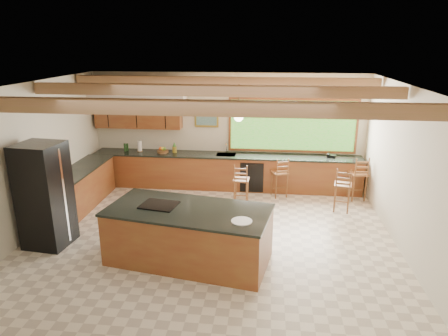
# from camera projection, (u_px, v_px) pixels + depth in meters

# --- Properties ---
(ground) EXTENTS (7.20, 7.20, 0.00)m
(ground) POSITION_uv_depth(u_px,v_px,m) (210.00, 238.00, 7.97)
(ground) COLOR beige
(ground) RESTS_ON ground
(room_shell) EXTENTS (7.27, 6.54, 3.02)m
(room_shell) POSITION_uv_depth(u_px,v_px,m) (206.00, 122.00, 7.94)
(room_shell) COLOR beige
(room_shell) RESTS_ON ground
(counter_run) EXTENTS (7.12, 3.10, 1.22)m
(counter_run) POSITION_uv_depth(u_px,v_px,m) (193.00, 175.00, 10.30)
(counter_run) COLOR brown
(counter_run) RESTS_ON ground
(island) EXTENTS (3.01, 1.79, 1.00)m
(island) POSITION_uv_depth(u_px,v_px,m) (189.00, 234.00, 7.05)
(island) COLOR brown
(island) RESTS_ON ground
(refrigerator) EXTENTS (0.85, 0.83, 2.00)m
(refrigerator) POSITION_uv_depth(u_px,v_px,m) (45.00, 195.00, 7.46)
(refrigerator) COLOR black
(refrigerator) RESTS_ON ground
(bar_stool_a) EXTENTS (0.38, 0.38, 1.03)m
(bar_stool_a) POSITION_uv_depth(u_px,v_px,m) (241.00, 181.00, 9.42)
(bar_stool_a) COLOR brown
(bar_stool_a) RESTS_ON ground
(bar_stool_b) EXTENTS (0.48, 0.48, 1.03)m
(bar_stool_b) POSITION_uv_depth(u_px,v_px,m) (280.00, 174.00, 9.91)
(bar_stool_b) COLOR brown
(bar_stool_b) RESTS_ON ground
(bar_stool_c) EXTENTS (0.44, 0.44, 1.05)m
(bar_stool_c) POSITION_uv_depth(u_px,v_px,m) (343.00, 186.00, 9.03)
(bar_stool_c) COLOR brown
(bar_stool_c) RESTS_ON ground
(bar_stool_d) EXTENTS (0.47, 0.47, 1.11)m
(bar_stool_d) POSITION_uv_depth(u_px,v_px,m) (359.00, 175.00, 9.69)
(bar_stool_d) COLOR brown
(bar_stool_d) RESTS_ON ground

